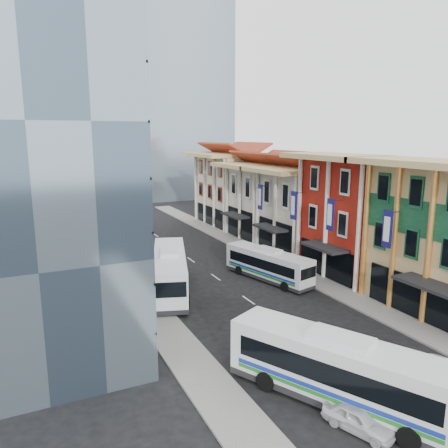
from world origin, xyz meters
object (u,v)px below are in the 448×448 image
bus_right (268,264)px  sedan_left (359,419)px  bus_left_far (170,270)px  office_tower (20,125)px  sedan_right (443,372)px  bus_left_near (339,369)px

bus_right → sedan_left: bearing=-124.3°
bus_left_far → bus_right: size_ratio=1.23×
bus_right → office_tower: bearing=165.8°
sedan_left → sedan_right: sedan_right is taller
office_tower → bus_left_far: size_ratio=2.37×
office_tower → sedan_left: (13.59, -21.52, -14.38)m
sedan_right → sedan_left: bearing=169.7°
bus_left_near → sedan_right: size_ratio=3.22×
bus_left_far → office_tower: bearing=-156.1°
bus_left_near → sedan_left: (-0.56, -2.26, -1.39)m
sedan_right → bus_left_far: bearing=95.0°
sedan_right → bus_left_near: bearing=152.0°
office_tower → bus_left_far: 17.37m
bus_right → sedan_left: bus_right is taller
office_tower → sedan_left: office_tower is taller
office_tower → bus_right: (21.43, 0.06, -13.35)m
office_tower → sedan_right: office_tower is taller
bus_right → bus_left_far: bearing=159.3°
bus_right → sedan_right: (-0.34, -20.43, -1.01)m
bus_right → sedan_right: bus_right is taller
office_tower → sedan_left: bearing=-57.7°
bus_left_far → bus_left_near: bearing=-64.5°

